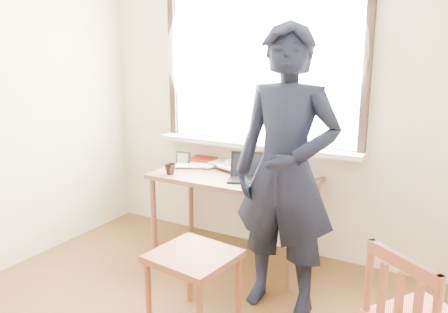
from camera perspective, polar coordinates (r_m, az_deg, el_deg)
The scene contains 12 objects.
room_shell at distance 2.13m, azimuth -11.49°, elevation 11.58°, with size 3.52×4.02×2.61m.
desk at distance 3.61m, azimuth 1.28°, elevation -3.65°, with size 1.34×0.67×0.72m.
laptop at distance 3.47m, azimuth 3.22°, elevation -2.21°, with size 0.37×0.33×0.21m.
mug_white at distance 3.74m, azimuth 0.90°, elevation -1.15°, with size 0.11×0.11×0.09m, color white.
mug_dark at distance 3.64m, azimuth -7.03°, elevation -1.65°, with size 0.10×0.10×0.09m, color black.
mouse at distance 3.31m, azimuth 7.37°, elevation -3.62°, with size 0.10×0.07×0.04m, color black.
desk_clutter at distance 3.85m, azimuth -1.01°, elevation -0.97°, with size 0.90×0.58×0.06m.
book_a at distance 3.96m, azimuth -3.63°, elevation -0.82°, with size 0.21×0.28×0.03m, color white.
book_b at distance 3.63m, azimuth 9.30°, elevation -2.36°, with size 0.17×0.24×0.02m, color white.
picture_frame at distance 3.94m, azimuth -5.34°, elevation -0.30°, with size 0.14×0.03×0.11m.
work_chair at distance 2.80m, azimuth -3.98°, elevation -13.90°, with size 0.53×0.51×0.49m.
person at distance 2.83m, azimuth 8.06°, elevation -2.13°, with size 0.69×0.45×1.89m, color black.
Camera 1 is at (1.37, -1.42, 1.69)m, focal length 35.00 mm.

